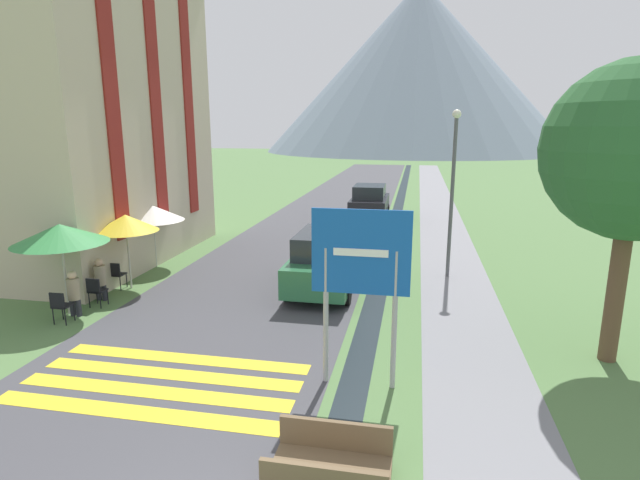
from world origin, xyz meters
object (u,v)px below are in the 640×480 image
(streetlamp, at_px, (453,181))
(cafe_chair_middle, at_px, (116,273))
(parked_car_far, at_px, (370,202))
(cafe_umbrella_middle_yellow, at_px, (126,223))
(footbridge, at_px, (330,469))
(cafe_chair_nearest, at_px, (60,304))
(road_sign, at_px, (361,270))
(hotel_building, at_px, (86,89))
(cafe_umbrella_front_green, at_px, (60,234))
(tree_by_path, at_px, (635,152))
(parked_car_near, at_px, (325,260))
(person_seated_near, at_px, (100,277))
(cafe_chair_near_right, at_px, (96,289))
(cafe_umbrella_rear_white, at_px, (153,213))
(person_seated_far, at_px, (74,291))

(streetlamp, bearing_deg, cafe_chair_middle, -161.70)
(parked_car_far, height_order, cafe_umbrella_middle_yellow, cafe_umbrella_middle_yellow)
(footbridge, bearing_deg, cafe_chair_nearest, 150.01)
(footbridge, bearing_deg, cafe_chair_middle, 137.68)
(road_sign, height_order, footbridge, road_sign)
(cafe_chair_nearest, relative_size, cafe_umbrella_middle_yellow, 0.37)
(cafe_chair_nearest, distance_m, cafe_umbrella_middle_yellow, 3.34)
(hotel_building, xyz_separation_m, cafe_umbrella_front_green, (2.63, -5.37, -3.98))
(cafe_umbrella_middle_yellow, bearing_deg, tree_by_path, -11.06)
(hotel_building, xyz_separation_m, streetlamp, (12.76, 0.05, -2.98))
(cafe_chair_middle, bearing_deg, road_sign, -53.53)
(hotel_building, xyz_separation_m, road_sign, (10.68, -7.63, -3.86))
(parked_car_near, xyz_separation_m, cafe_umbrella_middle_yellow, (-5.93, -1.05, 1.13))
(road_sign, height_order, person_seated_near, road_sign)
(road_sign, distance_m, cafe_chair_middle, 9.24)
(cafe_chair_nearest, bearing_deg, parked_car_near, 10.17)
(hotel_building, height_order, tree_by_path, hotel_building)
(cafe_chair_near_right, bearing_deg, cafe_chair_nearest, -70.78)
(cafe_umbrella_rear_white, distance_m, person_seated_far, 4.94)
(parked_car_far, bearing_deg, hotel_building, -132.27)
(cafe_umbrella_middle_yellow, height_order, person_seated_far, cafe_umbrella_middle_yellow)
(cafe_chair_nearest, bearing_deg, person_seated_far, 67.55)
(footbridge, distance_m, cafe_umbrella_rear_white, 12.71)
(cafe_chair_nearest, height_order, person_seated_far, person_seated_far)
(cafe_chair_middle, xyz_separation_m, person_seated_far, (0.20, -2.20, 0.17))
(cafe_chair_near_right, bearing_deg, cafe_umbrella_middle_yellow, 115.78)
(road_sign, distance_m, cafe_umbrella_front_green, 8.35)
(cafe_umbrella_middle_yellow, relative_size, person_seated_near, 1.86)
(cafe_umbrella_middle_yellow, relative_size, cafe_umbrella_rear_white, 1.04)
(hotel_building, xyz_separation_m, cafe_chair_near_right, (3.07, -4.79, -5.66))
(hotel_building, distance_m, footbridge, 16.02)
(tree_by_path, bearing_deg, cafe_chair_nearest, -177.91)
(cafe_chair_middle, relative_size, streetlamp, 0.16)
(cafe_chair_near_right, height_order, tree_by_path, tree_by_path)
(hotel_building, bearing_deg, footbridge, -44.59)
(road_sign, height_order, cafe_umbrella_front_green, road_sign)
(parked_car_near, distance_m, cafe_umbrella_middle_yellow, 6.13)
(cafe_umbrella_middle_yellow, bearing_deg, streetlamp, 17.77)
(cafe_chair_nearest, relative_size, tree_by_path, 0.14)
(cafe_chair_middle, xyz_separation_m, streetlamp, (10.04, 3.32, 2.67))
(person_seated_near, xyz_separation_m, streetlamp, (9.91, 4.30, 2.50))
(person_seated_near, relative_size, streetlamp, 0.23)
(person_seated_far, bearing_deg, cafe_chair_near_right, 78.01)
(cafe_chair_middle, height_order, person_seated_far, person_seated_far)
(cafe_umbrella_rear_white, bearing_deg, road_sign, -40.67)
(cafe_chair_middle, distance_m, cafe_umbrella_rear_white, 2.94)
(footbridge, bearing_deg, streetlamp, 78.32)
(parked_car_near, relative_size, cafe_umbrella_rear_white, 1.98)
(cafe_umbrella_rear_white, relative_size, streetlamp, 0.41)
(cafe_chair_near_right, relative_size, tree_by_path, 0.14)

